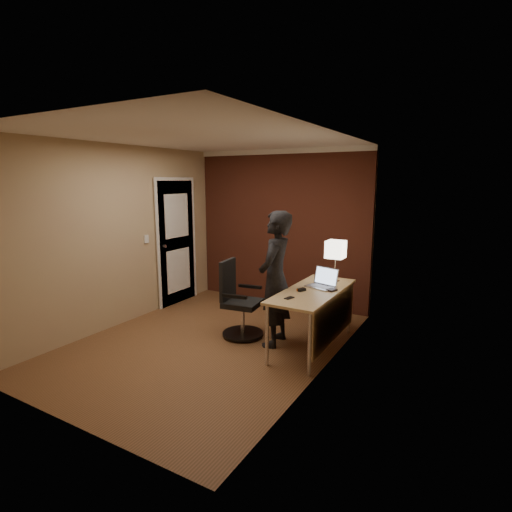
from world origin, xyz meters
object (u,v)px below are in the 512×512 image
desk_lamp (336,250)px  person (275,279)px  phone (289,298)px  office_chair (238,304)px  mouse (301,290)px  wallet (332,290)px  laptop (323,282)px  desk (319,301)px

desk_lamp → person: 0.87m
phone → office_chair: 0.99m
mouse → phone: size_ratio=0.87×
mouse → wallet: bearing=55.6°
laptop → phone: laptop is taller
desk_lamp → person: person is taller
mouse → person: bearing=-155.6°
desk → phone: phone is taller
wallet → person: 0.69m
desk_lamp → wallet: bearing=-75.3°
wallet → desk: bearing=-151.3°
desk_lamp → mouse: bearing=-107.9°
laptop → person: size_ratio=0.23×
desk_lamp → office_chair: desk_lamp is taller
laptop → mouse: 0.35m
phone → office_chair: bearing=173.2°
mouse → phone: bearing=-65.0°
phone → person: 0.50m
phone → office_chair: office_chair is taller
person → phone: bearing=37.6°
desk_lamp → wallet: size_ratio=4.86×
laptop → office_chair: size_ratio=0.39×
desk_lamp → laptop: desk_lamp is taller
mouse → wallet: mouse is taller
laptop → wallet: 0.21m
desk → mouse: 0.25m
desk_lamp → phone: bearing=-101.6°
desk → laptop: size_ratio=3.87×
mouse → person: size_ratio=0.06×
desk_lamp → office_chair: size_ratio=0.54×
phone → desk: bearing=83.1°
wallet → laptop: bearing=140.6°
desk → phone: bearing=-110.9°
desk_lamp → phone: (-0.19, -0.95, -0.41)m
wallet → person: size_ratio=0.07×
desk → desk_lamp: bearing=87.5°
office_chair → person: (0.53, 0.01, 0.40)m
wallet → desk_lamp: bearing=104.7°
desk → laptop: (-0.02, 0.20, 0.19)m
mouse → office_chair: size_ratio=0.10×
person → desk_lamp: bearing=130.1°
desk → phone: size_ratio=13.04×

